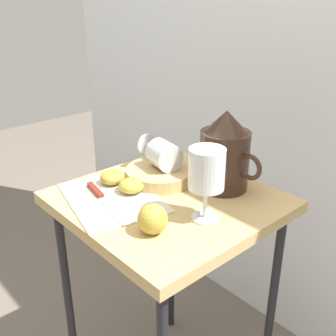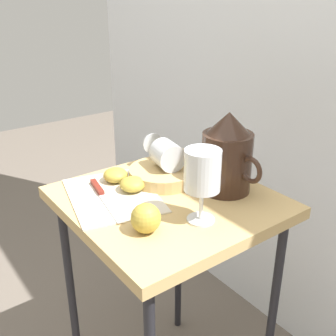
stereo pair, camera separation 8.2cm
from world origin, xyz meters
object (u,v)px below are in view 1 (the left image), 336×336
object	(u,v)px
wine_glass_tipped_near	(163,155)
knife	(101,196)
apple_whole	(153,219)
pitcher	(225,158)
apple_half_right	(131,186)
table	(168,223)
basket_tray	(160,174)
wine_glass_upright	(207,173)
apple_half_left	(112,177)

from	to	relation	value
wine_glass_tipped_near	knife	distance (m)	0.21
apple_whole	pitcher	bearing A→B (deg)	98.83
apple_whole	wine_glass_tipped_near	bearing A→B (deg)	133.95
pitcher	apple_half_right	bearing A→B (deg)	-123.66
table	wine_glass_tipped_near	distance (m)	0.18
basket_tray	knife	size ratio (longest dim) A/B	0.82
apple_half_right	basket_tray	bearing A→B (deg)	95.89
wine_glass_upright	wine_glass_tipped_near	distance (m)	0.24
wine_glass_tipped_near	apple_half_left	world-z (taller)	wine_glass_tipped_near
knife	table	bearing A→B (deg)	52.89
apple_whole	knife	distance (m)	0.20
basket_tray	pitcher	bearing A→B (deg)	33.44
wine_glass_tipped_near	apple_half_left	size ratio (longest dim) A/B	2.26
basket_tray	apple_whole	size ratio (longest dim) A/B	2.81
apple_half_right	knife	bearing A→B (deg)	-107.69
apple_half_left	wine_glass_tipped_near	bearing A→B (deg)	62.66
apple_whole	knife	bearing A→B (deg)	-179.91
basket_tray	apple_half_right	world-z (taller)	apple_half_right
table	wine_glass_upright	size ratio (longest dim) A/B	4.14
basket_tray	wine_glass_tipped_near	world-z (taller)	wine_glass_tipped_near
table	wine_glass_upright	world-z (taller)	wine_glass_upright
pitcher	apple_half_right	distance (m)	0.25
wine_glass_tipped_near	apple_half_left	xyz separation A→B (m)	(-0.06, -0.12, -0.05)
table	knife	distance (m)	0.19
wine_glass_upright	apple_half_right	size ratio (longest dim) A/B	2.58
table	wine_glass_tipped_near	bearing A→B (deg)	145.26
table	pitcher	xyz separation A→B (m)	(0.06, 0.14, 0.16)
basket_tray	apple_half_left	size ratio (longest dim) A/B	2.81
basket_tray	apple_half_right	size ratio (longest dim) A/B	2.81
apple_half_right	apple_whole	distance (m)	0.19
pitcher	apple_half_left	world-z (taller)	pitcher
wine_glass_upright	apple_half_left	xyz separation A→B (m)	(-0.29, -0.06, -0.09)
apple_half_left	apple_whole	xyz separation A→B (m)	(0.25, -0.07, 0.01)
pitcher	wine_glass_upright	size ratio (longest dim) A/B	1.22
wine_glass_upright	apple_half_right	bearing A→B (deg)	-167.24
basket_tray	knife	world-z (taller)	basket_tray
wine_glass_upright	apple_half_right	xyz separation A→B (m)	(-0.21, -0.05, -0.09)
apple_whole	knife	world-z (taller)	apple_whole
wine_glass_upright	knife	size ratio (longest dim) A/B	0.76
knife	pitcher	bearing A→B (deg)	60.34
table	apple_half_right	distance (m)	0.14
pitcher	apple_half_right	xyz separation A→B (m)	(-0.13, -0.20, -0.06)
pitcher	wine_glass_upright	bearing A→B (deg)	-62.71
apple_half_left	apple_whole	world-z (taller)	apple_whole
wine_glass_tipped_near	apple_whole	world-z (taller)	wine_glass_tipped_near
wine_glass_tipped_near	knife	size ratio (longest dim) A/B	0.66
pitcher	apple_whole	xyz separation A→B (m)	(0.04, -0.28, -0.05)
apple_half_left	apple_whole	size ratio (longest dim) A/B	1.00
pitcher	knife	size ratio (longest dim) A/B	0.93
wine_glass_tipped_near	apple_half_left	distance (m)	0.15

